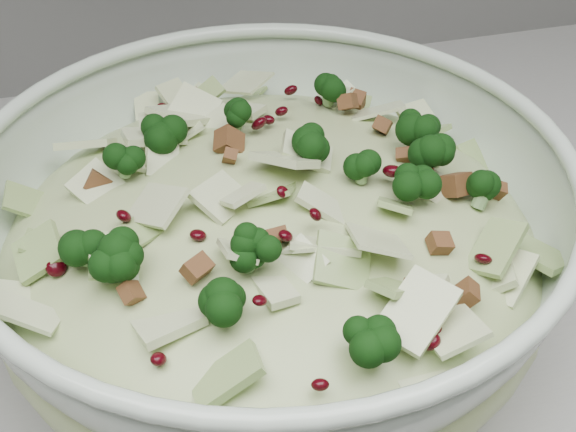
% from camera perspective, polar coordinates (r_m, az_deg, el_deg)
% --- Properties ---
extents(mixing_bowl, '(0.36, 0.36, 0.14)m').
position_cam_1_polar(mixing_bowl, '(0.49, -1.25, -2.60)').
color(mixing_bowl, beige).
rests_on(mixing_bowl, counter).
extents(salad, '(0.41, 0.41, 0.14)m').
position_cam_1_polar(salad, '(0.48, -1.29, -0.52)').
color(salad, '#C2D491').
rests_on(salad, mixing_bowl).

